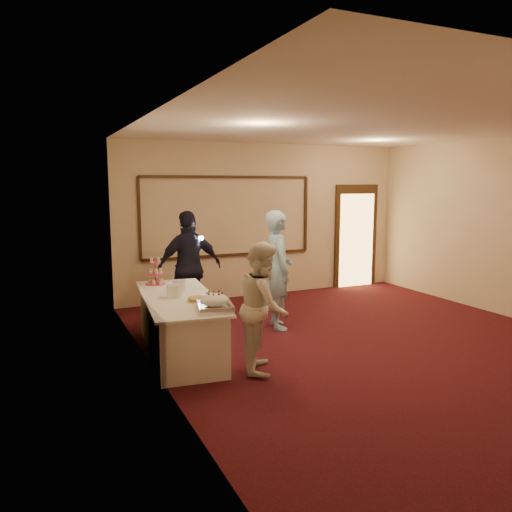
{
  "coord_description": "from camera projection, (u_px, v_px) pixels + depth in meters",
  "views": [
    {
      "loc": [
        -4.24,
        -5.47,
        2.25
      ],
      "look_at": [
        -1.2,
        1.29,
        1.15
      ],
      "focal_mm": 35.0,
      "sensor_mm": 36.0,
      "label": 1
    }
  ],
  "objects": [
    {
      "name": "woman",
      "position": [
        264.0,
        306.0,
        5.95
      ],
      "size": [
        0.86,
        0.94,
        1.56
      ],
      "primitive_type": "imported",
      "rotation": [
        0.0,
        0.0,
        1.12
      ],
      "color": "white",
      "rests_on": "floor"
    },
    {
      "name": "plate_stack_b",
      "position": [
        179.0,
        286.0,
        6.81
      ],
      "size": [
        0.19,
        0.19,
        0.15
      ],
      "color": "white",
      "rests_on": "buffet_table"
    },
    {
      "name": "tart",
      "position": [
        197.0,
        299.0,
        6.23
      ],
      "size": [
        0.26,
        0.26,
        0.05
      ],
      "color": "white",
      "rests_on": "buffet_table"
    },
    {
      "name": "wall_molding",
      "position": [
        228.0,
        216.0,
        9.56
      ],
      "size": [
        3.45,
        0.04,
        1.55
      ],
      "color": "black",
      "rests_on": "room_walls"
    },
    {
      "name": "camera_flash",
      "position": [
        201.0,
        238.0,
        7.84
      ],
      "size": [
        0.07,
        0.05,
        0.05
      ],
      "primitive_type": "cube",
      "rotation": [
        0.0,
        0.0,
        -0.11
      ],
      "color": "white",
      "rests_on": "guest"
    },
    {
      "name": "pavlova_tray",
      "position": [
        215.0,
        302.0,
        5.82
      ],
      "size": [
        0.49,
        0.61,
        0.2
      ],
      "color": "silver",
      "rests_on": "buffet_table"
    },
    {
      "name": "doorway",
      "position": [
        356.0,
        237.0,
        10.82
      ],
      "size": [
        1.05,
        0.07,
        2.2
      ],
      "color": "black",
      "rests_on": "floor"
    },
    {
      "name": "man",
      "position": [
        278.0,
        270.0,
        7.66
      ],
      "size": [
        0.57,
        0.75,
        1.83
      ],
      "primitive_type": "imported",
      "rotation": [
        0.0,
        0.0,
        1.35
      ],
      "color": "#92C3E1",
      "rests_on": "floor"
    },
    {
      "name": "buffet_table",
      "position": [
        180.0,
        325.0,
        6.58
      ],
      "size": [
        1.14,
        2.41,
        0.77
      ],
      "color": "white",
      "rests_on": "floor"
    },
    {
      "name": "floor",
      "position": [
        372.0,
        344.0,
        6.99
      ],
      "size": [
        7.0,
        7.0,
        0.0
      ],
      "primitive_type": "plane",
      "color": "black",
      "rests_on": "ground"
    },
    {
      "name": "plate_stack_a",
      "position": [
        174.0,
        291.0,
        6.44
      ],
      "size": [
        0.2,
        0.2,
        0.17
      ],
      "color": "white",
      "rests_on": "buffet_table"
    },
    {
      "name": "cupcake_stand",
      "position": [
        155.0,
        274.0,
        7.27
      ],
      "size": [
        0.29,
        0.29,
        0.43
      ],
      "color": "#C23864",
      "rests_on": "buffet_table"
    },
    {
      "name": "guest",
      "position": [
        190.0,
        267.0,
        7.94
      ],
      "size": [
        1.08,
        0.5,
        1.81
      ],
      "primitive_type": "imported",
      "rotation": [
        0.0,
        0.0,
        3.2
      ],
      "color": "black",
      "rests_on": "floor"
    },
    {
      "name": "room_walls",
      "position": [
        377.0,
        199.0,
        6.69
      ],
      "size": [
        6.04,
        7.04,
        3.02
      ],
      "color": "beige",
      "rests_on": "floor"
    }
  ]
}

